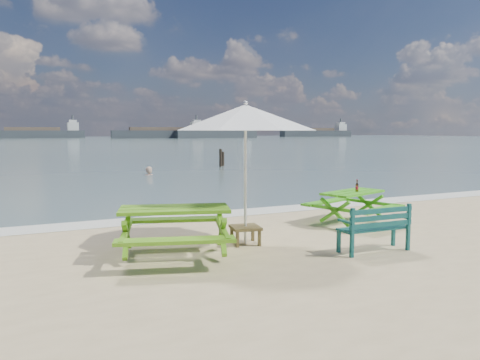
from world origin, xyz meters
name	(u,v)px	position (x,y,z in m)	size (l,w,h in m)	color
sea	(49,142)	(0.00, 85.00, 0.00)	(300.00, 300.00, 0.00)	slate
foam_strip	(230,213)	(0.00, 4.60, 0.01)	(22.00, 0.90, 0.01)	silver
picnic_table_left	(175,234)	(-2.41, 1.30, 0.39)	(2.17, 2.30, 0.81)	#559716
picnic_table_right	(352,208)	(1.89, 2.31, 0.34)	(1.95, 2.05, 0.71)	#3EA318
park_bench	(373,237)	(0.73, 0.30, 0.24)	(1.25, 0.46, 0.76)	#104543
side_table	(245,235)	(-0.99, 1.67, 0.17)	(0.58, 0.58, 0.32)	brown
patio_umbrella	(245,118)	(-0.99, 1.67, 2.24)	(2.88, 2.88, 2.47)	silver
beer_bottle	(357,188)	(1.94, 2.24, 0.80)	(0.07, 0.07, 0.26)	brown
swimmer	(149,185)	(0.67, 15.41, -0.48)	(0.73, 0.59, 1.72)	tan
mooring_pilings	(222,160)	(5.75, 18.80, 0.36)	(0.56, 0.76, 1.20)	black
cargo_ships	(195,134)	(41.09, 122.92, 1.18)	(112.32, 21.80, 4.40)	#363B40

